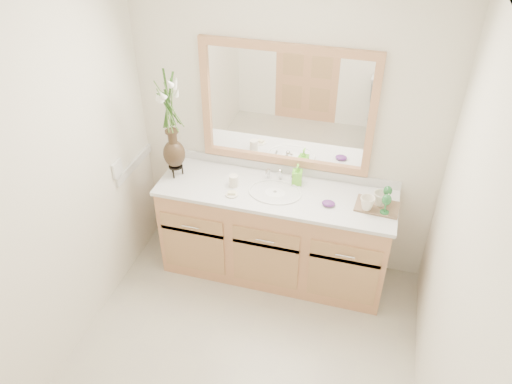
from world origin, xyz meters
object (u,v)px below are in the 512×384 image
(soap_bottle, at_px, (297,175))
(tray, at_px, (377,207))
(tumbler, at_px, (234,181))
(flower_vase, at_px, (169,111))

(soap_bottle, xyz_separation_m, tray, (0.63, -0.14, -0.07))
(tumbler, distance_m, soap_bottle, 0.49)
(flower_vase, xyz_separation_m, soap_bottle, (0.95, 0.15, -0.49))
(tray, bearing_deg, flower_vase, -176.18)
(tumbler, relative_size, tray, 0.29)
(flower_vase, bearing_deg, tray, 0.11)
(flower_vase, height_order, soap_bottle, flower_vase)
(soap_bottle, height_order, tray, soap_bottle)
(soap_bottle, relative_size, tray, 0.49)
(soap_bottle, distance_m, tray, 0.65)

